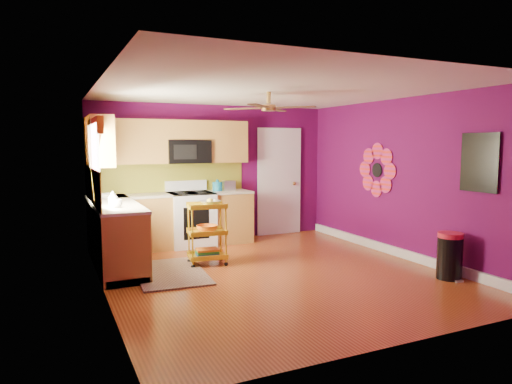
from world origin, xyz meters
name	(u,v)px	position (x,y,z in m)	size (l,w,h in m)	color
ground	(275,273)	(0.00, 0.00, 0.00)	(5.00, 5.00, 0.00)	maroon
room_envelope	(277,155)	(0.03, 0.00, 1.63)	(4.54, 5.04, 2.52)	#580A48
lower_cabinets	(150,228)	(-1.35, 1.82, 0.43)	(2.81, 2.31, 0.94)	olive
electric_range	(191,218)	(-0.55, 2.17, 0.48)	(0.76, 0.66, 1.13)	white
upper_cabinetry	(150,143)	(-1.24, 2.17, 1.80)	(2.80, 2.30, 1.26)	olive
left_window	(94,148)	(-2.22, 1.05, 1.74)	(0.08, 1.35, 1.08)	white
panel_door	(279,183)	(1.35, 2.47, 1.02)	(0.95, 0.11, 2.15)	white
right_wall_art	(418,167)	(2.23, -0.34, 1.44)	(0.04, 2.74, 1.04)	black
ceiling_fan	(269,107)	(0.00, 0.20, 2.29)	(1.01, 1.01, 0.26)	#BF8C3F
shag_rug	(170,273)	(-1.32, 0.58, 0.01)	(0.91, 1.48, 0.02)	black
rolling_cart	(208,231)	(-0.69, 0.83, 0.51)	(0.60, 0.47, 0.99)	gold
trash_can	(450,256)	(1.99, -1.21, 0.31)	(0.35, 0.37, 0.62)	black
teal_kettle	(217,186)	(-0.02, 2.26, 1.02)	(0.18, 0.18, 0.21)	#12678D
toaster	(229,185)	(0.20, 2.26, 1.03)	(0.22, 0.15, 0.18)	beige
soap_bottle_a	(111,199)	(-2.03, 0.99, 1.03)	(0.08, 0.08, 0.18)	#EA3F72
soap_bottle_b	(113,197)	(-1.98, 1.24, 1.03)	(0.14, 0.14, 0.18)	white
counter_dish	(107,196)	(-1.98, 1.93, 0.98)	(0.29, 0.29, 0.07)	white
counter_cup	(117,203)	(-1.98, 0.76, 0.99)	(0.14, 0.14, 0.11)	white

